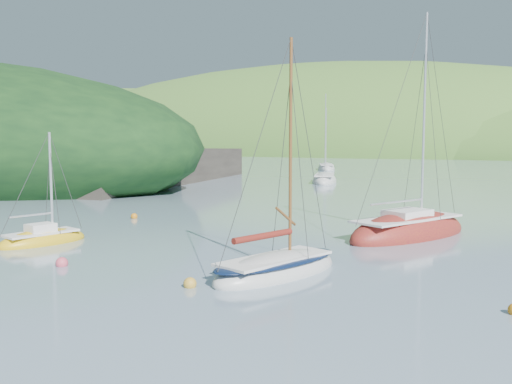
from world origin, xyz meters
The scene contains 8 objects.
ground centered at (0.00, 0.00, 0.00)m, with size 700.00×700.00×0.00m, color slate.
shoreline_hills centered at (-9.66, 172.42, 0.00)m, with size 690.00×135.00×56.00m.
daysailer_white centered at (2.26, 2.92, 0.22)m, with size 3.92×6.53×9.44m.
sloop_red centered at (4.74, 13.40, 0.23)m, with size 6.07×8.84×12.42m.
sailboat_yellow centered at (-10.48, 3.24, 0.16)m, with size 2.72×4.72×5.88m.
distant_sloop_a centered at (-11.71, 43.85, 0.18)m, with size 4.91×8.02×10.80m.
distant_sloop_c centered at (-20.37, 66.92, 0.18)m, with size 5.34×7.70×10.41m.
mooring_buoys centered at (0.10, 3.72, 0.12)m, with size 27.68×12.45×0.49m.
Camera 1 is at (11.40, -15.90, 5.16)m, focal length 40.00 mm.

